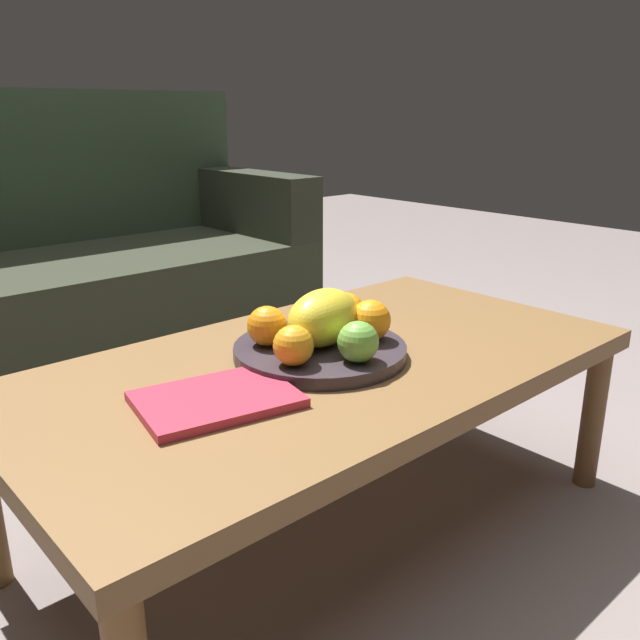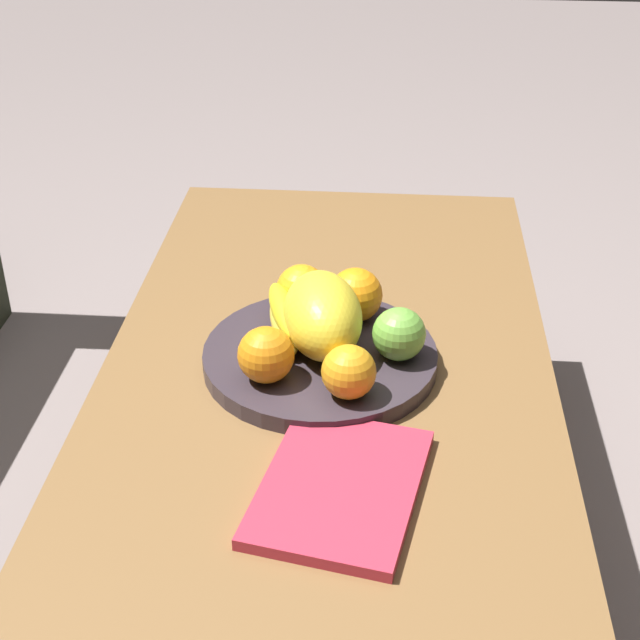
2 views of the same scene
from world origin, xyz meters
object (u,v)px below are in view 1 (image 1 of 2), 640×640
at_px(melon_large_front, 322,318).
at_px(orange_left, 293,346).
at_px(fruit_bowl, 320,351).
at_px(coffee_table, 326,376).
at_px(orange_right, 346,311).
at_px(magazine, 216,399).
at_px(apple_front, 358,342).
at_px(orange_back, 267,326).
at_px(couch, 35,288).
at_px(banana_bunch, 312,323).
at_px(orange_front, 370,320).

bearing_deg(melon_large_front, orange_left, -158.24).
bearing_deg(fruit_bowl, coffee_table, -61.98).
height_order(orange_right, magazine, orange_right).
height_order(apple_front, magazine, apple_front).
bearing_deg(orange_left, magazine, 179.83).
distance_m(fruit_bowl, orange_left, 0.12).
distance_m(coffee_table, magazine, 0.28).
bearing_deg(apple_front, melon_large_front, 84.21).
bearing_deg(orange_back, melon_large_front, -41.43).
relative_size(orange_right, magazine, 0.31).
height_order(coffee_table, couch, couch).
height_order(fruit_bowl, magazine, fruit_bowl).
distance_m(banana_bunch, magazine, 0.31).
relative_size(couch, magazine, 6.80).
distance_m(orange_left, magazine, 0.17).
xyz_separation_m(orange_front, orange_back, (-0.17, 0.11, -0.00)).
relative_size(orange_left, magazine, 0.29).
relative_size(melon_large_front, magazine, 0.69).
height_order(orange_left, magazine, orange_left).
xyz_separation_m(couch, apple_front, (0.13, -1.29, 0.14)).
xyz_separation_m(orange_back, magazine, (-0.19, -0.11, -0.06)).
bearing_deg(banana_bunch, orange_left, -142.90).
distance_m(orange_left, apple_front, 0.12).
distance_m(coffee_table, banana_bunch, 0.11).
relative_size(coffee_table, orange_front, 14.99).
relative_size(orange_left, orange_back, 0.94).
bearing_deg(orange_right, banana_bunch, 168.98).
xyz_separation_m(coffee_table, orange_front, (0.09, -0.03, 0.10)).
relative_size(fruit_bowl, orange_left, 4.59).
height_order(coffee_table, banana_bunch, banana_bunch).
distance_m(melon_large_front, magazine, 0.28).
relative_size(melon_large_front, orange_back, 2.24).
height_order(couch, orange_front, couch).
xyz_separation_m(fruit_bowl, orange_back, (-0.08, 0.07, 0.05)).
xyz_separation_m(melon_large_front, orange_back, (-0.08, 0.07, -0.02)).
relative_size(orange_back, magazine, 0.31).
height_order(coffee_table, melon_large_front, melon_large_front).
height_order(fruit_bowl, apple_front, apple_front).
distance_m(fruit_bowl, banana_bunch, 0.07).
distance_m(couch, melon_large_front, 1.21).
bearing_deg(couch, orange_left, -88.61).
xyz_separation_m(coffee_table, fruit_bowl, (-0.01, 0.01, 0.05)).
bearing_deg(magazine, orange_front, 11.34).
bearing_deg(orange_right, orange_left, -158.48).
height_order(orange_right, banana_bunch, orange_right).
distance_m(orange_right, apple_front, 0.18).
bearing_deg(orange_back, couch, 92.98).
bearing_deg(banana_bunch, magazine, -161.67).
bearing_deg(coffee_table, orange_back, 136.68).
distance_m(orange_left, orange_right, 0.22).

